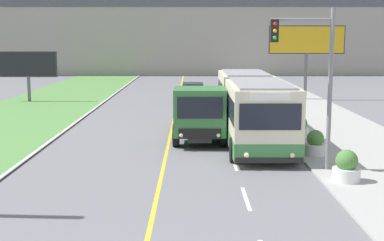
{
  "coord_description": "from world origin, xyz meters",
  "views": [
    {
      "loc": [
        1.09,
        -8.02,
        4.9
      ],
      "look_at": [
        1.1,
        14.33,
        1.4
      ],
      "focal_mm": 50.0,
      "sensor_mm": 36.0,
      "label": 1
    }
  ],
  "objects_px": {
    "billboard_large": "(306,42)",
    "planter_round_third": "(300,128)",
    "traffic_light_mast": "(313,69)",
    "city_bus": "(251,107)",
    "planter_round_second": "(315,144)",
    "planter_round_near": "(346,167)",
    "billboard_small": "(28,66)",
    "dump_truck": "(199,114)",
    "car_distant": "(193,93)"
  },
  "relations": [
    {
      "from": "billboard_large",
      "to": "planter_round_third",
      "type": "relative_size",
      "value": 5.81
    },
    {
      "from": "traffic_light_mast",
      "to": "planter_round_third",
      "type": "height_order",
      "value": "traffic_light_mast"
    },
    {
      "from": "traffic_light_mast",
      "to": "city_bus",
      "type": "bearing_deg",
      "value": 102.83
    },
    {
      "from": "planter_round_second",
      "to": "planter_round_third",
      "type": "relative_size",
      "value": 1.03
    },
    {
      "from": "planter_round_near",
      "to": "planter_round_second",
      "type": "xyz_separation_m",
      "value": [
        -0.13,
        4.04,
        -0.01
      ]
    },
    {
      "from": "traffic_light_mast",
      "to": "billboard_small",
      "type": "height_order",
      "value": "traffic_light_mast"
    },
    {
      "from": "dump_truck",
      "to": "billboard_large",
      "type": "xyz_separation_m",
      "value": [
        8.56,
        16.94,
        3.16
      ]
    },
    {
      "from": "dump_truck",
      "to": "billboard_small",
      "type": "xyz_separation_m",
      "value": [
        -12.79,
        15.74,
        1.43
      ]
    },
    {
      "from": "billboard_large",
      "to": "city_bus",
      "type": "bearing_deg",
      "value": -110.44
    },
    {
      "from": "traffic_light_mast",
      "to": "planter_round_second",
      "type": "xyz_separation_m",
      "value": [
        0.74,
        2.4,
        -3.22
      ]
    },
    {
      "from": "traffic_light_mast",
      "to": "billboard_small",
      "type": "distance_m",
      "value": 27.25
    },
    {
      "from": "billboard_small",
      "to": "planter_round_near",
      "type": "relative_size",
      "value": 4.09
    },
    {
      "from": "billboard_small",
      "to": "planter_round_near",
      "type": "distance_m",
      "value": 29.15
    },
    {
      "from": "dump_truck",
      "to": "billboard_small",
      "type": "relative_size",
      "value": 1.59
    },
    {
      "from": "city_bus",
      "to": "dump_truck",
      "type": "bearing_deg",
      "value": -163.34
    },
    {
      "from": "city_bus",
      "to": "planter_round_near",
      "type": "height_order",
      "value": "city_bus"
    },
    {
      "from": "dump_truck",
      "to": "planter_round_third",
      "type": "relative_size",
      "value": 6.9
    },
    {
      "from": "billboard_large",
      "to": "planter_round_second",
      "type": "xyz_separation_m",
      "value": [
        -3.82,
        -20.25,
        -3.94
      ]
    },
    {
      "from": "planter_round_near",
      "to": "planter_round_second",
      "type": "bearing_deg",
      "value": 91.88
    },
    {
      "from": "traffic_light_mast",
      "to": "planter_round_near",
      "type": "height_order",
      "value": "traffic_light_mast"
    },
    {
      "from": "city_bus",
      "to": "billboard_small",
      "type": "distance_m",
      "value": 21.46
    },
    {
      "from": "traffic_light_mast",
      "to": "billboard_large",
      "type": "xyz_separation_m",
      "value": [
        4.56,
        22.64,
        0.72
      ]
    },
    {
      "from": "planter_round_second",
      "to": "city_bus",
      "type": "bearing_deg",
      "value": 118.59
    },
    {
      "from": "planter_round_near",
      "to": "planter_round_second",
      "type": "relative_size",
      "value": 1.03
    },
    {
      "from": "city_bus",
      "to": "planter_round_third",
      "type": "bearing_deg",
      "value": -0.54
    },
    {
      "from": "dump_truck",
      "to": "planter_round_second",
      "type": "xyz_separation_m",
      "value": [
        4.74,
        -3.3,
        -0.78
      ]
    },
    {
      "from": "dump_truck",
      "to": "city_bus",
      "type": "bearing_deg",
      "value": 16.66
    },
    {
      "from": "car_distant",
      "to": "city_bus",
      "type": "bearing_deg",
      "value": -79.05
    },
    {
      "from": "city_bus",
      "to": "traffic_light_mast",
      "type": "bearing_deg",
      "value": -77.17
    },
    {
      "from": "car_distant",
      "to": "billboard_large",
      "type": "height_order",
      "value": "billboard_large"
    },
    {
      "from": "traffic_light_mast",
      "to": "planter_round_third",
      "type": "xyz_separation_m",
      "value": [
        0.93,
        6.43,
        -3.24
      ]
    },
    {
      "from": "planter_round_near",
      "to": "planter_round_third",
      "type": "bearing_deg",
      "value": 89.58
    },
    {
      "from": "city_bus",
      "to": "billboard_large",
      "type": "relative_size",
      "value": 2.17
    },
    {
      "from": "car_distant",
      "to": "billboard_small",
      "type": "relative_size",
      "value": 0.98
    },
    {
      "from": "city_bus",
      "to": "billboard_small",
      "type": "height_order",
      "value": "billboard_small"
    },
    {
      "from": "traffic_light_mast",
      "to": "planter_round_third",
      "type": "distance_m",
      "value": 7.26
    },
    {
      "from": "planter_round_second",
      "to": "traffic_light_mast",
      "type": "bearing_deg",
      "value": -107.22
    },
    {
      "from": "traffic_light_mast",
      "to": "planter_round_near",
      "type": "bearing_deg",
      "value": -61.94
    },
    {
      "from": "planter_round_third",
      "to": "traffic_light_mast",
      "type": "bearing_deg",
      "value": -98.26
    },
    {
      "from": "billboard_small",
      "to": "traffic_light_mast",
      "type": "bearing_deg",
      "value": -51.93
    },
    {
      "from": "billboard_small",
      "to": "billboard_large",
      "type": "bearing_deg",
      "value": 3.23
    },
    {
      "from": "planter_round_second",
      "to": "planter_round_third",
      "type": "bearing_deg",
      "value": 87.29
    },
    {
      "from": "dump_truck",
      "to": "planter_round_second",
      "type": "relative_size",
      "value": 6.7
    },
    {
      "from": "city_bus",
      "to": "planter_round_second",
      "type": "height_order",
      "value": "city_bus"
    },
    {
      "from": "traffic_light_mast",
      "to": "billboard_large",
      "type": "height_order",
      "value": "traffic_light_mast"
    },
    {
      "from": "traffic_light_mast",
      "to": "billboard_large",
      "type": "relative_size",
      "value": 1.0
    },
    {
      "from": "dump_truck",
      "to": "car_distant",
      "type": "bearing_deg",
      "value": 91.01
    },
    {
      "from": "planter_round_near",
      "to": "planter_round_second",
      "type": "distance_m",
      "value": 4.04
    },
    {
      "from": "car_distant",
      "to": "billboard_small",
      "type": "height_order",
      "value": "billboard_small"
    },
    {
      "from": "traffic_light_mast",
      "to": "billboard_small",
      "type": "bearing_deg",
      "value": 128.07
    }
  ]
}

